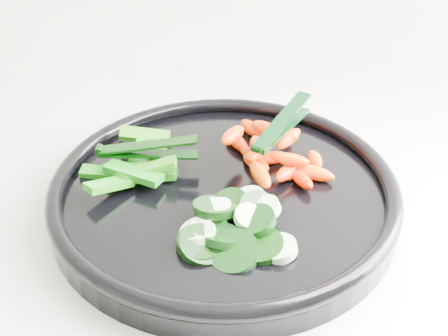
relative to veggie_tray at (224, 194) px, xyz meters
name	(u,v)px	position (x,y,z in m)	size (l,w,h in m)	color
veggie_tray	(224,194)	(0.00, 0.00, 0.00)	(0.48, 0.48, 0.04)	black
cucumber_pile	(227,231)	(-0.02, -0.07, 0.01)	(0.13, 0.12, 0.04)	black
carrot_pile	(272,151)	(0.07, 0.03, 0.02)	(0.12, 0.16, 0.05)	#E74900
pepper_pile	(136,166)	(-0.08, 0.06, 0.01)	(0.12, 0.12, 0.04)	#196B0A
tong_carrot	(281,126)	(0.08, 0.03, 0.05)	(0.10, 0.08, 0.02)	black
tong_pepper	(145,150)	(-0.07, 0.07, 0.03)	(0.11, 0.05, 0.02)	black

